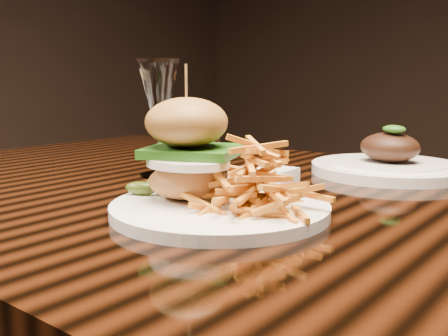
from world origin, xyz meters
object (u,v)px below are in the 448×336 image
Objects in this scene: dining_table at (277,245)px; wine_glass at (159,91)px; burger_plate at (219,174)px; far_dish at (389,164)px.

wine_glass is (-0.25, 0.01, 0.23)m from dining_table.
burger_plate is 1.37× the size of wine_glass.
burger_plate is 0.42m from far_dish.
burger_plate is at bearing -90.68° from dining_table.
dining_table is at bearing -101.90° from far_dish.
burger_plate is at bearing -29.58° from wine_glass.
burger_plate is at bearing -98.28° from far_dish.
far_dish is at bearing 41.59° from wine_glass.
burger_plate is (-0.00, -0.14, 0.13)m from dining_table.
dining_table is 5.68× the size of burger_plate.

